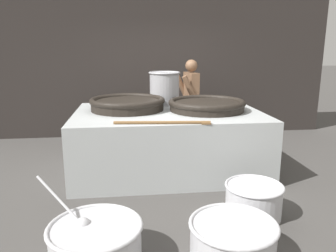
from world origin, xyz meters
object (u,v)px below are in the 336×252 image
object	(u,v)px
giant_wok_far	(207,105)
cook	(190,100)
prep_bowl_vegetables	(96,243)
stock_pot	(164,88)
giant_wok_near	(128,103)
prep_bowl_meat	(254,199)
prep_bowl_extra	(233,239)

from	to	relation	value
giant_wok_far	cook	xyz separation A→B (m)	(-0.01, 1.28, -0.12)
giant_wok_far	prep_bowl_vegetables	bearing A→B (deg)	-123.09
stock_pot	prep_bowl_vegetables	xyz separation A→B (m)	(-0.93, -3.00, -1.00)
giant_wok_near	prep_bowl_vegetables	distance (m)	2.68
giant_wok_far	cook	world-z (taller)	cook
giant_wok_far	prep_bowl_vegetables	world-z (taller)	giant_wok_far
prep_bowl_meat	stock_pot	bearing A→B (deg)	108.36
giant_wok_far	prep_bowl_meat	world-z (taller)	giant_wok_far
stock_pot	cook	world-z (taller)	cook
prep_bowl_vegetables	stock_pot	bearing A→B (deg)	72.72
prep_bowl_vegetables	prep_bowl_meat	world-z (taller)	prep_bowl_vegetables
cook	prep_bowl_extra	distance (m)	3.73
prep_bowl_vegetables	prep_bowl_meat	xyz separation A→B (m)	(1.70, 0.70, -0.01)
stock_pot	prep_bowl_extra	distance (m)	3.22
giant_wok_far	stock_pot	xyz separation A→B (m)	(-0.59, 0.66, 0.20)
stock_pot	prep_bowl_extra	size ratio (longest dim) A/B	0.69
giant_wok_near	prep_bowl_extra	bearing A→B (deg)	-70.34
giant_wok_far	stock_pot	distance (m)	0.91
giant_wok_far	cook	size ratio (longest dim) A/B	0.72
cook	prep_bowl_meat	xyz separation A→B (m)	(0.19, -2.92, -0.70)
giant_wok_near	prep_bowl_extra	world-z (taller)	giant_wok_near
giant_wok_far	stock_pot	size ratio (longest dim) A/B	2.14
giant_wok_far	prep_bowl_extra	bearing A→B (deg)	-97.30
prep_bowl_extra	stock_pot	bearing A→B (deg)	95.34
stock_pot	prep_bowl_vegetables	bearing A→B (deg)	-107.28
prep_bowl_extra	giant_wok_near	bearing A→B (deg)	109.66
prep_bowl_vegetables	prep_bowl_extra	bearing A→B (deg)	-1.94
cook	prep_bowl_meat	size ratio (longest dim) A/B	2.52
giant_wok_near	giant_wok_far	world-z (taller)	giant_wok_near
giant_wok_near	cook	xyz separation A→B (m)	(1.21, 1.08, -0.13)
giant_wok_near	prep_bowl_meat	size ratio (longest dim) A/B	1.78
cook	stock_pot	bearing A→B (deg)	38.32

